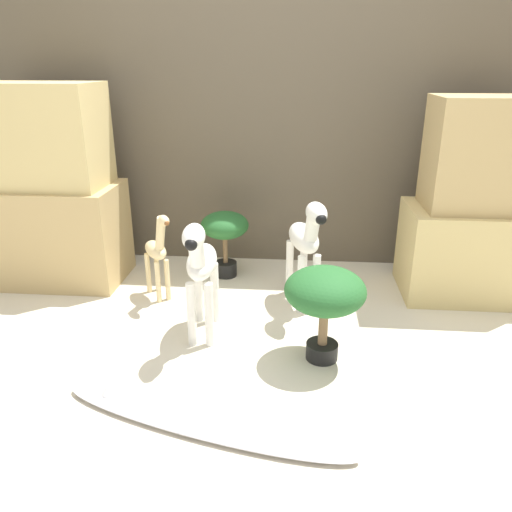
{
  "coord_description": "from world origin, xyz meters",
  "views": [
    {
      "loc": [
        0.24,
        -1.99,
        1.4
      ],
      "look_at": [
        0.02,
        0.62,
        0.38
      ],
      "focal_mm": 35.0,
      "sensor_mm": 36.0,
      "label": 1
    }
  ],
  "objects_px": {
    "surfboard": "(201,419)",
    "giraffe_figurine": "(157,252)",
    "zebra_left": "(201,265)",
    "potted_palm_back": "(325,295)",
    "zebra_right": "(306,241)",
    "potted_palm_front": "(225,230)"
  },
  "relations": [
    {
      "from": "zebra_left",
      "to": "giraffe_figurine",
      "type": "bearing_deg",
      "value": 128.34
    },
    {
      "from": "zebra_right",
      "to": "surfboard",
      "type": "height_order",
      "value": "zebra_right"
    },
    {
      "from": "potted_palm_back",
      "to": "zebra_left",
      "type": "bearing_deg",
      "value": 165.97
    },
    {
      "from": "zebra_left",
      "to": "giraffe_figurine",
      "type": "height_order",
      "value": "zebra_left"
    },
    {
      "from": "potted_palm_back",
      "to": "surfboard",
      "type": "height_order",
      "value": "potted_palm_back"
    },
    {
      "from": "potted_palm_back",
      "to": "surfboard",
      "type": "bearing_deg",
      "value": -133.74
    },
    {
      "from": "surfboard",
      "to": "giraffe_figurine",
      "type": "bearing_deg",
      "value": 112.57
    },
    {
      "from": "potted_palm_back",
      "to": "surfboard",
      "type": "distance_m",
      "value": 0.81
    },
    {
      "from": "zebra_right",
      "to": "giraffe_figurine",
      "type": "bearing_deg",
      "value": 178.32
    },
    {
      "from": "potted_palm_back",
      "to": "zebra_right",
      "type": "bearing_deg",
      "value": 98.58
    },
    {
      "from": "zebra_left",
      "to": "potted_palm_front",
      "type": "height_order",
      "value": "zebra_left"
    },
    {
      "from": "surfboard",
      "to": "potted_palm_front",
      "type": "bearing_deg",
      "value": 94.31
    },
    {
      "from": "potted_palm_front",
      "to": "surfboard",
      "type": "xyz_separation_m",
      "value": [
        0.12,
        -1.53,
        -0.31
      ]
    },
    {
      "from": "zebra_left",
      "to": "potted_palm_back",
      "type": "xyz_separation_m",
      "value": [
        0.63,
        -0.16,
        -0.06
      ]
    },
    {
      "from": "potted_palm_back",
      "to": "potted_palm_front",
      "type": "bearing_deg",
      "value": 122.33
    },
    {
      "from": "giraffe_figurine",
      "to": "surfboard",
      "type": "bearing_deg",
      "value": -67.43
    },
    {
      "from": "zebra_right",
      "to": "potted_palm_front",
      "type": "height_order",
      "value": "zebra_right"
    },
    {
      "from": "giraffe_figurine",
      "to": "zebra_left",
      "type": "bearing_deg",
      "value": -51.66
    },
    {
      "from": "zebra_left",
      "to": "giraffe_figurine",
      "type": "xyz_separation_m",
      "value": [
        -0.36,
        0.46,
        -0.11
      ]
    },
    {
      "from": "giraffe_figurine",
      "to": "potted_palm_back",
      "type": "height_order",
      "value": "giraffe_figurine"
    },
    {
      "from": "zebra_right",
      "to": "potted_palm_front",
      "type": "bearing_deg",
      "value": 143.02
    },
    {
      "from": "zebra_right",
      "to": "potted_palm_back",
      "type": "distance_m",
      "value": 0.6
    }
  ]
}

